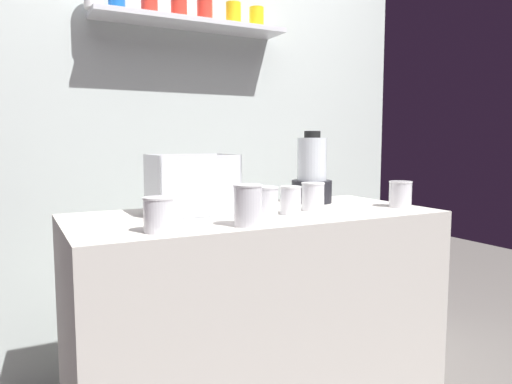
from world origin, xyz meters
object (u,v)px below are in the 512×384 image
at_px(juice_cup_carrot_far_left, 159,217).
at_px(juice_cup_carrot_rightmost, 400,196).
at_px(blender_pitcher, 312,174).
at_px(juice_cup_mango_right, 290,202).
at_px(juice_cup_orange_far_right, 313,198).
at_px(juice_cup_beet_middle, 266,205).
at_px(carrot_display_bin, 191,196).
at_px(juice_cup_orange_left, 248,208).

xyz_separation_m(juice_cup_carrot_far_left, juice_cup_carrot_rightmost, (1.05, 0.08, 0.00)).
xyz_separation_m(blender_pitcher, juice_cup_mango_right, (-0.27, -0.25, -0.08)).
bearing_deg(juice_cup_mango_right, juice_cup_orange_far_right, 17.60).
bearing_deg(blender_pitcher, juice_cup_beet_middle, -141.54).
distance_m(juice_cup_carrot_far_left, juice_cup_mango_right, 0.55).
bearing_deg(carrot_display_bin, juice_cup_orange_far_right, -16.77).
xyz_separation_m(blender_pitcher, juice_cup_beet_middle, (-0.41, -0.33, -0.08)).
height_order(blender_pitcher, juice_cup_carrot_rightmost, blender_pitcher).
bearing_deg(juice_cup_carrot_rightmost, juice_cup_beet_middle, -177.04).
xyz_separation_m(blender_pitcher, juice_cup_carrot_far_left, (-0.81, -0.38, -0.08)).
relative_size(carrot_display_bin, juice_cup_orange_left, 2.28).
relative_size(juice_cup_orange_left, juice_cup_carrot_rightmost, 1.25).
distance_m(carrot_display_bin, juice_cup_orange_left, 0.34).
distance_m(juice_cup_orange_left, juice_cup_orange_far_right, 0.43).
xyz_separation_m(blender_pitcher, juice_cup_carrot_rightmost, (0.25, -0.29, -0.08)).
bearing_deg(juice_cup_beet_middle, juice_cup_orange_far_right, 22.73).
xyz_separation_m(juice_cup_orange_far_right, juice_cup_carrot_rightmost, (0.38, -0.08, -0.00)).
bearing_deg(juice_cup_orange_far_right, juice_cup_carrot_rightmost, -11.94).
xyz_separation_m(juice_cup_mango_right, juice_cup_orange_far_right, (0.13, 0.04, 0.00)).
distance_m(juice_cup_orange_left, juice_cup_mango_right, 0.30).
bearing_deg(juice_cup_orange_far_right, juice_cup_beet_middle, -157.27).
bearing_deg(carrot_display_bin, juice_cup_orange_left, -77.65).
relative_size(juice_cup_carrot_far_left, juice_cup_carrot_rightmost, 0.98).
distance_m(carrot_display_bin, juice_cup_carrot_far_left, 0.37).
height_order(juice_cup_carrot_far_left, juice_cup_mango_right, same).
height_order(juice_cup_beet_middle, juice_cup_carrot_rightmost, juice_cup_beet_middle).
distance_m(blender_pitcher, juice_cup_beet_middle, 0.53).
height_order(carrot_display_bin, juice_cup_beet_middle, carrot_display_bin).
xyz_separation_m(juice_cup_orange_left, juice_cup_carrot_rightmost, (0.77, 0.11, -0.01)).
bearing_deg(juice_cup_beet_middle, juice_cup_mango_right, 26.94).
bearing_deg(blender_pitcher, carrot_display_bin, -172.76).
relative_size(blender_pitcher, juice_cup_carrot_far_left, 2.99).
distance_m(juice_cup_carrot_far_left, juice_cup_orange_left, 0.29).
distance_m(blender_pitcher, juice_cup_mango_right, 0.38).
height_order(carrot_display_bin, juice_cup_orange_left, carrot_display_bin).
relative_size(juice_cup_beet_middle, juice_cup_carrot_rightmost, 1.08).
relative_size(carrot_display_bin, juice_cup_carrot_rightmost, 2.84).
relative_size(blender_pitcher, juice_cup_mango_right, 3.00).
height_order(juice_cup_beet_middle, juice_cup_orange_far_right, juice_cup_beet_middle).
bearing_deg(blender_pitcher, juice_cup_carrot_rightmost, -50.16).
bearing_deg(blender_pitcher, juice_cup_mango_right, -136.43).
height_order(blender_pitcher, juice_cup_carrot_far_left, blender_pitcher).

